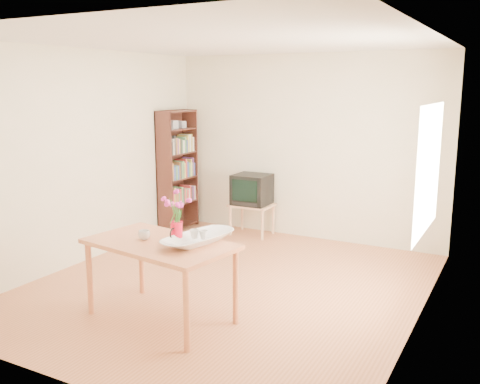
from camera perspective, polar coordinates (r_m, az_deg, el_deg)
The scene contains 11 objects.
room at distance 5.60m, azimuth -1.17°, elevation 2.47°, with size 4.50×4.50×4.50m.
table at distance 5.00m, azimuth -8.52°, elevation -6.23°, with size 1.47×0.98×0.75m.
tv_stand at distance 7.82m, azimuth 1.28°, elevation -1.81°, with size 0.60×0.45×0.46m.
bookshelf at distance 8.12m, azimuth -6.65°, elevation 1.88°, with size 0.28×0.70×1.80m.
pitcher at distance 4.93m, azimuth -6.76°, elevation -4.34°, with size 0.13×0.21×0.20m.
flowers at distance 4.87m, azimuth -6.84°, elevation -1.51°, with size 0.22×0.22×0.31m, color #F83ABF, non-canonical shape.
mug at distance 5.07m, azimuth -10.19°, elevation -4.54°, with size 0.11×0.11×0.09m, color white.
bowl at distance 4.83m, azimuth -4.51°, elevation -2.73°, with size 0.52×0.52×0.49m, color white.
teacup_a at distance 4.87m, azimuth -4.90°, elevation -3.20°, with size 0.07×0.07×0.07m, color white.
teacup_b at distance 4.84m, azimuth -3.93°, elevation -3.28°, with size 0.07×0.07×0.07m, color white.
television at distance 7.77m, azimuth 1.34°, elevation 0.34°, with size 0.51×0.47×0.44m.
Camera 1 is at (2.75, -4.81, 2.16)m, focal length 40.00 mm.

